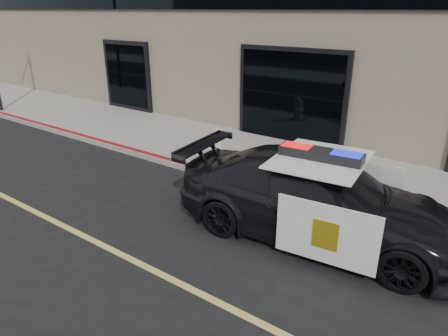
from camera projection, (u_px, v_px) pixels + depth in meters
The scene contains 4 objects.
ground at pixel (145, 266), 6.45m from camera, with size 120.00×120.00×0.00m, color black.
sidewalk_n at pixel (292, 166), 10.39m from camera, with size 60.00×3.50×0.15m, color gray.
police_car at pixel (317, 198), 7.08m from camera, with size 3.01×5.47×1.67m.
fire_hydrant at pixel (217, 144), 10.57m from camera, with size 0.37×0.51×0.81m.
Camera 1 is at (4.18, -3.64, 3.88)m, focal length 32.00 mm.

